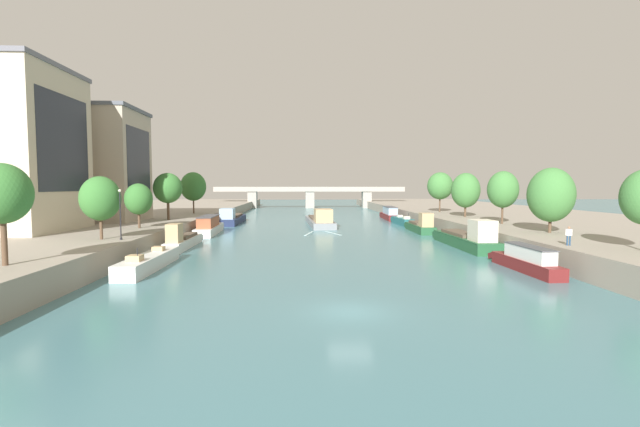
# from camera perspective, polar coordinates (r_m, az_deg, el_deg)

# --- Properties ---
(ground_plane) EXTENTS (400.00, 400.00, 0.00)m
(ground_plane) POSITION_cam_1_polar(r_m,az_deg,el_deg) (25.38, 4.04, -12.84)
(ground_plane) COLOR teal
(quay_left) EXTENTS (36.00, 170.00, 2.16)m
(quay_left) POSITION_cam_1_polar(r_m,az_deg,el_deg) (86.23, -25.44, -0.74)
(quay_left) COLOR gray
(quay_left) RESTS_ON ground
(quay_right) EXTENTS (36.00, 170.00, 2.16)m
(quay_right) POSITION_cam_1_polar(r_m,az_deg,el_deg) (88.56, 23.78, -0.59)
(quay_right) COLOR gray
(quay_right) RESTS_ON ground
(barge_midriver) EXTENTS (5.00, 20.32, 3.31)m
(barge_midriver) POSITION_cam_1_polar(r_m,az_deg,el_deg) (78.06, -0.01, -0.90)
(barge_midriver) COLOR gray
(barge_midriver) RESTS_ON ground
(wake_behind_barge) EXTENTS (5.59, 6.07, 0.03)m
(wake_behind_barge) POSITION_cam_1_polar(r_m,az_deg,el_deg) (65.34, 0.14, -2.63)
(wake_behind_barge) COLOR silver
(wake_behind_barge) RESTS_ON ground
(moored_boat_left_near) EXTENTS (2.13, 12.00, 2.34)m
(moored_boat_left_near) POSITION_cam_1_polar(r_m,az_deg,el_deg) (40.51, -21.56, -5.89)
(moored_boat_left_near) COLOR silver
(moored_boat_left_near) RESTS_ON ground
(moored_boat_left_upstream) EXTENTS (1.85, 11.52, 3.12)m
(moored_boat_left_upstream) POSITION_cam_1_polar(r_m,az_deg,el_deg) (52.42, -17.71, -3.39)
(moored_boat_left_upstream) COLOR silver
(moored_boat_left_upstream) RESTS_ON ground
(moored_boat_left_lone) EXTENTS (2.96, 13.41, 2.75)m
(moored_boat_left_lone) POSITION_cam_1_polar(r_m,az_deg,el_deg) (66.62, -14.46, -1.65)
(moored_boat_left_lone) COLOR silver
(moored_boat_left_lone) RESTS_ON ground
(moored_boat_left_far) EXTENTS (3.30, 16.55, 3.15)m
(moored_boat_left_far) POSITION_cam_1_polar(r_m,az_deg,el_deg) (84.09, -11.59, -0.65)
(moored_boat_left_far) COLOR #1E284C
(moored_boat_left_far) RESTS_ON ground
(moored_boat_right_midway) EXTENTS (1.87, 10.00, 2.22)m
(moored_boat_right_midway) POSITION_cam_1_polar(r_m,az_deg,el_deg) (40.52, 25.59, -5.60)
(moored_boat_right_midway) COLOR maroon
(moored_boat_right_midway) RESTS_ON ground
(moored_boat_right_lone) EXTENTS (3.04, 15.15, 3.58)m
(moored_boat_right_lone) POSITION_cam_1_polar(r_m,az_deg,el_deg) (53.18, 18.83, -3.16)
(moored_boat_right_lone) COLOR #235633
(moored_boat_right_lone) RESTS_ON ground
(moored_boat_right_end) EXTENTS (2.56, 11.57, 3.17)m
(moored_boat_right_end) POSITION_cam_1_polar(r_m,az_deg,el_deg) (69.07, 13.14, -1.62)
(moored_boat_right_end) COLOR #235633
(moored_boat_right_end) RESTS_ON ground
(moored_boat_right_far) EXTENTS (2.24, 10.47, 2.35)m
(moored_boat_right_far) POSITION_cam_1_polar(r_m,az_deg,el_deg) (81.68, 10.82, -0.97)
(moored_boat_right_far) COLOR #23666B
(moored_boat_right_far) RESTS_ON ground
(moored_boat_right_near) EXTENTS (2.83, 13.70, 2.75)m
(moored_boat_right_near) POSITION_cam_1_polar(r_m,az_deg,el_deg) (93.92, 9.18, -0.05)
(moored_boat_right_near) COLOR maroon
(moored_boat_right_near) RESTS_ON ground
(tree_left_midway) EXTENTS (3.48, 3.48, 6.49)m
(tree_left_midway) POSITION_cam_1_polar(r_m,az_deg,el_deg) (33.66, -36.49, 2.10)
(tree_left_midway) COLOR brown
(tree_left_midway) RESTS_ON quay_left
(tree_left_far) EXTENTS (3.64, 3.64, 5.95)m
(tree_left_far) POSITION_cam_1_polar(r_m,az_deg,el_deg) (45.34, -27.07, 1.78)
(tree_left_far) COLOR brown
(tree_left_far) RESTS_ON quay_left
(tree_left_distant) EXTENTS (3.21, 3.21, 5.32)m
(tree_left_distant) POSITION_cam_1_polar(r_m,az_deg,el_deg) (55.66, -22.88, 1.77)
(tree_left_distant) COLOR brown
(tree_left_distant) RESTS_ON quay_left
(tree_left_end_of_row) EXTENTS (4.17, 4.17, 6.94)m
(tree_left_end_of_row) POSITION_cam_1_polar(r_m,az_deg,el_deg) (67.56, -19.50, 3.18)
(tree_left_end_of_row) COLOR brown
(tree_left_end_of_row) RESTS_ON quay_left
(tree_left_third) EXTENTS (4.59, 4.59, 7.51)m
(tree_left_third) POSITION_cam_1_polar(r_m,az_deg,el_deg) (81.81, -16.42, 3.44)
(tree_left_third) COLOR brown
(tree_left_third) RESTS_ON quay_left
(tree_right_end_of_row) EXTENTS (4.76, 4.76, 6.99)m
(tree_right_end_of_row) POSITION_cam_1_polar(r_m,az_deg,el_deg) (52.37, 28.23, 2.19)
(tree_right_end_of_row) COLOR brown
(tree_right_end_of_row) RESTS_ON quay_right
(tree_right_third) EXTENTS (3.97, 3.97, 6.99)m
(tree_right_third) POSITION_cam_1_polar(r_m,az_deg,el_deg) (61.88, 23.04, 2.94)
(tree_right_third) COLOR brown
(tree_right_third) RESTS_ON quay_right
(tree_right_nearest) EXTENTS (4.54, 4.54, 7.11)m
(tree_right_nearest) POSITION_cam_1_polar(r_m,az_deg,el_deg) (73.46, 18.71, 2.92)
(tree_right_nearest) COLOR brown
(tree_right_nearest) RESTS_ON quay_right
(tree_right_by_lamp) EXTENTS (4.79, 4.79, 7.61)m
(tree_right_by_lamp) POSITION_cam_1_polar(r_m,az_deg,el_deg) (85.38, 15.60, 3.53)
(tree_right_by_lamp) COLOR brown
(tree_right_by_lamp) RESTS_ON quay_right
(lamppost_left_bank) EXTENTS (0.28, 0.28, 4.73)m
(lamppost_left_bank) POSITION_cam_1_polar(r_m,az_deg,el_deg) (44.28, -24.91, 0.16)
(lamppost_left_bank) COLOR black
(lamppost_left_bank) RESTS_ON quay_left
(building_left_middle) EXTENTS (10.47, 13.11, 18.20)m
(building_left_middle) POSITION_cam_1_polar(r_m,az_deg,el_deg) (58.30, -35.14, 7.02)
(building_left_middle) COLOR beige
(building_left_middle) RESTS_ON quay_left
(building_left_tall) EXTENTS (15.90, 11.17, 16.15)m
(building_left_tall) POSITION_cam_1_polar(r_m,az_deg,el_deg) (71.07, -28.69, 5.70)
(building_left_tall) COLOR #B2A38E
(building_left_tall) RESTS_ON quay_left
(bridge_far) EXTENTS (60.83, 4.40, 6.84)m
(bridge_far) POSITION_cam_1_polar(r_m,az_deg,el_deg) (138.94, -1.35, 2.52)
(bridge_far) COLOR #9E998E
(bridge_far) RESTS_ON ground
(person_on_quay) EXTENTS (0.51, 0.29, 1.62)m
(person_on_quay) POSITION_cam_1_polar(r_m,az_deg,el_deg) (42.09, 30.05, -2.43)
(person_on_quay) COLOR navy
(person_on_quay) RESTS_ON quay_right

